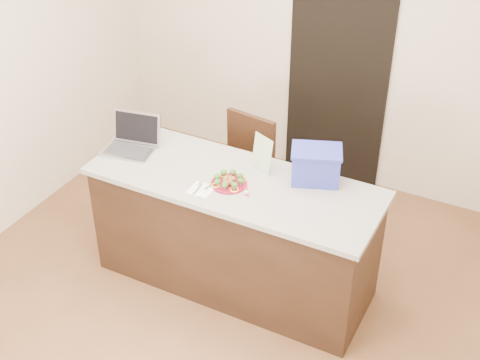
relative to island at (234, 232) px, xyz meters
The scene contains 16 objects.
ground 0.53m from the island, 90.00° to the right, with size 4.00×4.00×0.00m, color brown.
room_shell 1.18m from the island, 90.00° to the right, with size 4.00×4.00×4.00m.
doorway 1.81m from the island, 86.69° to the left, with size 0.90×0.02×2.00m, color black.
island is the anchor object (origin of this frame).
plate 0.47m from the island, 93.63° to the right, with size 0.25×0.25×0.02m.
meatballs 0.50m from the island, 96.79° to the right, with size 0.10×0.10×0.04m.
broccoli 0.51m from the island, 93.63° to the right, with size 0.21×0.21×0.04m.
pepper_rings 0.48m from the island, 93.63° to the right, with size 0.21×0.21×0.01m.
napkin 0.52m from the island, 123.18° to the right, with size 0.15×0.15×0.01m, color white.
fork 0.53m from the island, 128.01° to the right, with size 0.03×0.15×0.00m.
knife 0.53m from the island, 115.27° to the right, with size 0.03×0.19×0.01m.
yogurt_bottle 0.53m from the island, 39.92° to the right, with size 0.03×0.03×0.07m.
laptop 1.01m from the island, behind, with size 0.41×0.35×0.26m.
leaflet 0.63m from the island, 61.77° to the left, with size 0.18×0.00×0.26m, color silver.
blue_box 0.80m from the island, 27.35° to the left, with size 0.40×0.35×0.24m.
chair 0.70m from the island, 111.03° to the left, with size 0.50×0.50×1.00m.
Camera 1 is at (1.79, -3.11, 3.47)m, focal length 50.00 mm.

